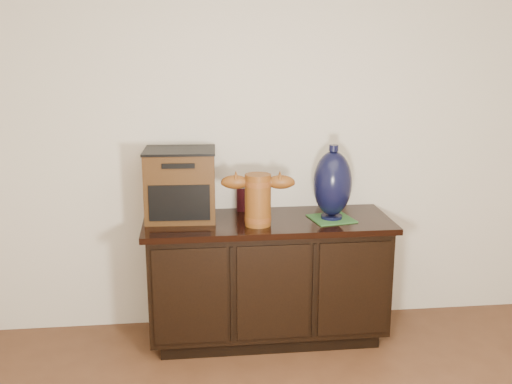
{
  "coord_description": "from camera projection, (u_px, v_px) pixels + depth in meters",
  "views": [
    {
      "loc": [
        -0.45,
        -1.13,
        1.77
      ],
      "look_at": [
        -0.07,
        2.18,
        0.94
      ],
      "focal_mm": 42.0,
      "sensor_mm": 36.0,
      "label": 1
    }
  ],
  "objects": [
    {
      "name": "spray_can",
      "position": [
        241.0,
        198.0,
        3.7
      ],
      "size": [
        0.06,
        0.06,
        0.17
      ],
      "color": "#530E18",
      "rests_on": "sideboard"
    },
    {
      "name": "room",
      "position": [
        409.0,
        274.0,
        1.25
      ],
      "size": [
        5.0,
        5.0,
        5.0
      ],
      "color": "#51301C",
      "rests_on": "ground"
    },
    {
      "name": "green_mat",
      "position": [
        331.0,
        219.0,
        3.54
      ],
      "size": [
        0.27,
        0.27,
        0.01
      ],
      "primitive_type": "cube",
      "rotation": [
        0.0,
        0.0,
        0.19
      ],
      "color": "#2B5D29",
      "rests_on": "sideboard"
    },
    {
      "name": "lamp_base",
      "position": [
        333.0,
        184.0,
        3.49
      ],
      "size": [
        0.26,
        0.26,
        0.44
      ],
      "rotation": [
        0.0,
        0.0,
        0.19
      ],
      "color": "black",
      "rests_on": "green_mat"
    },
    {
      "name": "sideboard",
      "position": [
        267.0,
        278.0,
        3.62
      ],
      "size": [
        1.46,
        0.56,
        0.75
      ],
      "color": "black",
      "rests_on": "ground"
    },
    {
      "name": "tv_radio",
      "position": [
        181.0,
        184.0,
        3.51
      ],
      "size": [
        0.43,
        0.35,
        0.42
      ],
      "rotation": [
        0.0,
        0.0,
        -0.05
      ],
      "color": "#422810",
      "rests_on": "sideboard"
    },
    {
      "name": "terracotta_vessel",
      "position": [
        258.0,
        197.0,
        3.39
      ],
      "size": [
        0.42,
        0.17,
        0.3
      ],
      "rotation": [
        0.0,
        0.0,
        -0.11
      ],
      "color": "brown",
      "rests_on": "sideboard"
    }
  ]
}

